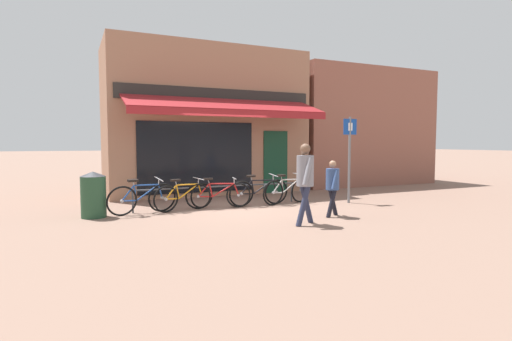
% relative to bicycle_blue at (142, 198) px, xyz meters
% --- Properties ---
extents(ground_plane, '(160.00, 160.00, 0.00)m').
position_rel_bicycle_blue_xyz_m(ground_plane, '(2.48, -0.16, -0.38)').
color(ground_plane, '#846656').
extents(shop_front, '(6.70, 4.49, 4.88)m').
position_rel_bicycle_blue_xyz_m(shop_front, '(2.79, 3.82, 2.06)').
color(shop_front, '#9E7056').
rests_on(shop_front, ground_plane).
extents(neighbour_building, '(6.07, 4.00, 4.66)m').
position_rel_bicycle_blue_xyz_m(neighbour_building, '(9.38, 4.34, 1.95)').
color(neighbour_building, '#8E5647').
rests_on(neighbour_building, ground_plane).
extents(bike_rack_rail, '(4.52, 0.04, 0.57)m').
position_rel_bicycle_blue_xyz_m(bike_rack_rail, '(2.01, 0.22, 0.10)').
color(bike_rack_rail, '#47494F').
rests_on(bike_rack_rail, ground_plane).
extents(bicycle_blue, '(1.71, 0.52, 0.89)m').
position_rel_bicycle_blue_xyz_m(bicycle_blue, '(0.00, 0.00, 0.00)').
color(bicycle_blue, black).
rests_on(bicycle_blue, ground_plane).
extents(bicycle_orange, '(1.66, 0.59, 0.82)m').
position_rel_bicycle_blue_xyz_m(bicycle_orange, '(1.04, 0.08, -0.02)').
color(bicycle_orange, black).
rests_on(bicycle_orange, ground_plane).
extents(bicycle_red, '(1.70, 0.52, 0.80)m').
position_rel_bicycle_blue_xyz_m(bicycle_red, '(1.93, 0.03, -0.02)').
color(bicycle_red, black).
rests_on(bicycle_red, ground_plane).
extents(bicycle_black, '(1.76, 0.52, 0.86)m').
position_rel_bicycle_blue_xyz_m(bicycle_black, '(3.08, -0.00, -0.00)').
color(bicycle_black, black).
rests_on(bicycle_black, ground_plane).
extents(bicycle_silver, '(1.70, 0.52, 0.85)m').
position_rel_bicycle_blue_xyz_m(bicycle_silver, '(3.92, -0.07, -0.01)').
color(bicycle_silver, black).
rests_on(bicycle_silver, ground_plane).
extents(pedestrian_adult, '(0.57, 0.63, 1.71)m').
position_rel_bicycle_blue_xyz_m(pedestrian_adult, '(2.89, -2.65, 0.66)').
color(pedestrian_adult, '#282D47').
rests_on(pedestrian_adult, ground_plane).
extents(pedestrian_child, '(0.45, 0.52, 1.31)m').
position_rel_bicycle_blue_xyz_m(pedestrian_child, '(3.95, -2.14, 0.40)').
color(pedestrian_child, black).
rests_on(pedestrian_child, ground_plane).
extents(litter_bin, '(0.56, 0.56, 1.05)m').
position_rel_bicycle_blue_xyz_m(litter_bin, '(-1.08, 0.04, 0.15)').
color(litter_bin, '#23472D').
rests_on(litter_bin, ground_plane).
extents(parking_sign, '(0.44, 0.07, 2.43)m').
position_rel_bicycle_blue_xyz_m(parking_sign, '(5.61, -0.63, 1.11)').
color(parking_sign, slate).
rests_on(parking_sign, ground_plane).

